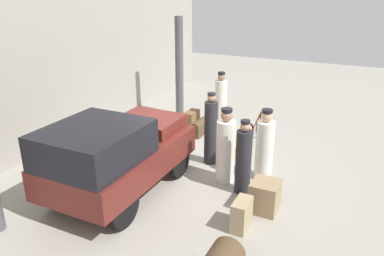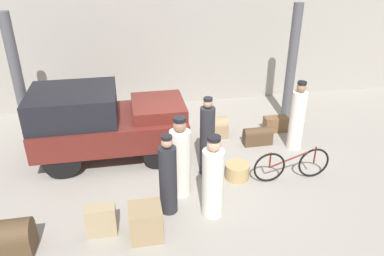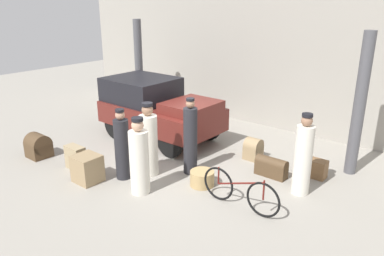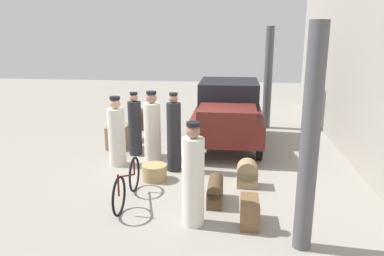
{
  "view_description": "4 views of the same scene",
  "coord_description": "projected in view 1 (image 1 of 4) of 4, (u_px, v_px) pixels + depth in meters",
  "views": [
    {
      "loc": [
        -7.36,
        -3.49,
        4.18
      ],
      "look_at": [
        0.2,
        0.2,
        0.95
      ],
      "focal_mm": 35.0,
      "sensor_mm": 36.0,
      "label": 1
    },
    {
      "loc": [
        -1.17,
        -7.13,
        4.69
      ],
      "look_at": [
        0.2,
        0.2,
        0.95
      ],
      "focal_mm": 35.0,
      "sensor_mm": 36.0,
      "label": 2
    },
    {
      "loc": [
        5.58,
        -6.37,
        3.9
      ],
      "look_at": [
        0.2,
        0.2,
        0.95
      ],
      "focal_mm": 35.0,
      "sensor_mm": 36.0,
      "label": 3
    },
    {
      "loc": [
        8.5,
        1.16,
        3.14
      ],
      "look_at": [
        0.2,
        0.2,
        0.95
      ],
      "focal_mm": 35.0,
      "sensor_mm": 36.0,
      "label": 4
    }
  ],
  "objects": [
    {
      "name": "ground_plane",
      "position": [
        196.0,
        168.0,
        9.1
      ],
      "size": [
        30.0,
        30.0,
        0.0
      ],
      "primitive_type": "plane",
      "color": "gray"
    },
    {
      "name": "conductor_in_dark_uniform",
      "position": [
        211.0,
        131.0,
        9.12
      ],
      "size": [
        0.32,
        0.32,
        1.81
      ],
      "color": "#232328",
      "rests_on": "ground"
    },
    {
      "name": "porter_lifting_near_truck",
      "position": [
        243.0,
        160.0,
        7.82
      ],
      "size": [
        0.34,
        0.34,
        1.64
      ],
      "color": "#232328",
      "rests_on": "ground"
    },
    {
      "name": "bicycle",
      "position": [
        255.0,
        130.0,
        10.5
      ],
      "size": [
        1.73,
        0.04,
        0.75
      ],
      "color": "black",
      "rests_on": "ground"
    },
    {
      "name": "station_building_facade",
      "position": [
        58.0,
        62.0,
        9.96
      ],
      "size": [
        16.0,
        0.15,
        4.5
      ],
      "color": "gray",
      "rests_on": "ground"
    },
    {
      "name": "porter_carrying_trunk",
      "position": [
        225.0,
        149.0,
        8.29
      ],
      "size": [
        0.42,
        0.42,
        1.72
      ],
      "color": "silver",
      "rests_on": "ground"
    },
    {
      "name": "trunk_wicker_pale",
      "position": [
        192.0,
        118.0,
        11.94
      ],
      "size": [
        0.64,
        0.3,
        0.42
      ],
      "color": "brown",
      "rests_on": "ground"
    },
    {
      "name": "porter_standing_middle",
      "position": [
        221.0,
        103.0,
        11.45
      ],
      "size": [
        0.37,
        0.37,
        1.75
      ],
      "color": "silver",
      "rests_on": "ground"
    },
    {
      "name": "suitcase_black_upright",
      "position": [
        265.0,
        196.0,
        7.31
      ],
      "size": [
        0.57,
        0.53,
        0.62
      ],
      "color": "#937A56",
      "rests_on": "ground"
    },
    {
      "name": "trunk_umber_medium",
      "position": [
        242.0,
        215.0,
        6.76
      ],
      "size": [
        0.53,
        0.27,
        0.58
      ],
      "color": "#9E8966",
      "rests_on": "ground"
    },
    {
      "name": "truck",
      "position": [
        116.0,
        153.0,
        7.68
      ],
      "size": [
        3.47,
        1.8,
        1.72
      ],
      "color": "black",
      "rests_on": "ground"
    },
    {
      "name": "wicker_basket",
      "position": [
        231.0,
        150.0,
        9.73
      ],
      "size": [
        0.53,
        0.53,
        0.33
      ],
      "color": "tan",
      "rests_on": "ground"
    },
    {
      "name": "suitcase_small_leather",
      "position": [
        199.0,
        127.0,
        11.07
      ],
      "size": [
        0.74,
        0.28,
        0.46
      ],
      "color": "#4C3823",
      "rests_on": "ground"
    },
    {
      "name": "porter_with_bicycle",
      "position": [
        265.0,
        148.0,
        8.4
      ],
      "size": [
        0.41,
        0.41,
        1.66
      ],
      "color": "silver",
      "rests_on": "ground"
    },
    {
      "name": "canopy_pillar_right",
      "position": [
        179.0,
        68.0,
        12.26
      ],
      "size": [
        0.27,
        0.27,
        3.27
      ],
      "color": "#4C4C51",
      "rests_on": "ground"
    },
    {
      "name": "trunk_large_brown",
      "position": [
        167.0,
        132.0,
        10.6
      ],
      "size": [
        0.38,
        0.43,
        0.55
      ],
      "color": "#937A56",
      "rests_on": "ground"
    }
  ]
}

